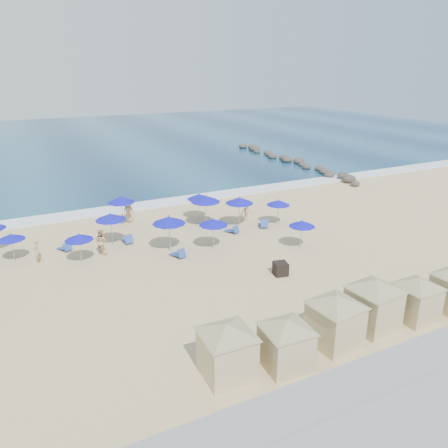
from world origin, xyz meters
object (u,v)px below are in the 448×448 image
Objects in this scene: beachgoer_1 at (101,242)px; beachgoer_2 at (247,212)px; rock_jetty at (291,161)px; beachgoer_0 at (37,251)px; cabana_4 at (417,293)px; umbrella_5 at (111,217)px; umbrella_3 at (79,237)px; cabana_0 at (227,343)px; umbrella_4 at (121,200)px; umbrella_8 at (213,222)px; umbrella_11 at (302,224)px; umbrella_6 at (169,220)px; umbrella_13 at (239,200)px; umbrella_10 at (278,203)px; beachgoer_3 at (128,211)px; cabana_3 at (374,298)px; umbrella_7 at (206,199)px; cabana_1 at (286,337)px; cabana_2 at (336,313)px; trash_bin at (281,269)px; umbrella_0 at (11,237)px.

beachgoer_1 is 12.44m from beachgoer_2.
beachgoer_0 is at bearing -151.05° from rock_jetty.
cabana_4 is 1.61× the size of umbrella_5.
cabana_0 is at bearing -76.05° from umbrella_3.
umbrella_5 is (-11.61, 16.86, 0.73)m from cabana_4.
cabana_4 is 1.60× the size of umbrella_4.
umbrella_8 is 1.10× the size of umbrella_11.
beachgoer_1 is (-12.95, 5.44, -0.97)m from umbrella_11.
umbrella_3 is 9.03m from umbrella_8.
umbrella_6 is 7.07m from umbrella_13.
umbrella_10 is 12.46m from beachgoer_3.
beachgoer_0 is (-16.77, 16.10, -0.63)m from cabana_4.
cabana_3 reaches higher than cabana_0.
umbrella_7 is 1.05× the size of umbrella_13.
umbrella_3 is (-3.55, 14.27, 0.28)m from cabana_0.
beachgoer_3 reaches higher than beachgoer_2.
cabana_3 is 2.84× the size of beachgoer_2.
beachgoer_2 is (-0.60, 6.84, -1.07)m from umbrella_11.
beachgoer_1 is at bearing 128.88° from cabana_4.
rock_jetty is 39.00m from cabana_3.
rock_jetty is at bearing -109.57° from beachgoer_3.
beachgoer_3 is (2.42, 4.49, -1.26)m from umbrella_5.
rock_jetty is at bearing 45.64° from umbrella_13.
umbrella_13 is at bearing 86.25° from cabana_3.
cabana_2 reaches higher than cabana_1.
trash_bin is 0.38× the size of umbrella_11.
umbrella_3 is 0.78× the size of umbrella_7.
cabana_1 reaches higher than trash_bin.
umbrella_6 is (3.36, -2.90, 0.13)m from umbrella_5.
umbrella_10 is 18.37m from beachgoer_0.
cabana_4 reaches higher than umbrella_10.
cabana_2 reaches higher than cabana_4.
cabana_1 reaches higher than umbrella_5.
umbrella_7 is at bearing 120.63° from umbrella_11.
cabana_0 is 1.85× the size of umbrella_8.
umbrella_11 is (10.19, -10.45, -0.33)m from umbrella_4.
umbrella_4 is at bearing 103.00° from cabana_2.
cabana_4 is 16.24m from umbrella_6.
umbrella_0 is at bearing 45.78° from beachgoer_1.
umbrella_4 is 1.00× the size of umbrella_5.
umbrella_0 is 0.86× the size of umbrella_8.
beachgoer_2 is (-1.83, 1.95, -1.10)m from umbrella_10.
beachgoer_3 is (-5.83, 14.03, 0.51)m from trash_bin.
rock_jetty is 33.17m from umbrella_5.
umbrella_0 is 9.08m from umbrella_4.
trash_bin is 0.51× the size of beachgoer_2.
umbrella_0 is 19.67m from umbrella_11.
cabana_1 is 2.55× the size of beachgoer_2.
umbrella_6 is at bearing 102.68° from cabana_2.
cabana_1 is 20.94m from umbrella_4.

